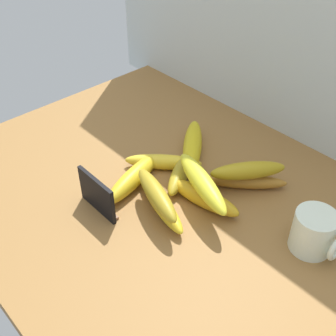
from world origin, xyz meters
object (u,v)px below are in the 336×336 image
object	(u,v)px
banana_8	(248,170)
banana_0	(161,203)
chalkboard_sign	(97,196)
banana_2	(163,162)
banana_3	(245,181)
banana_6	(181,172)
banana_9	(157,194)
banana_4	(133,178)
banana_5	(204,198)
banana_1	(193,146)
banana_7	(202,182)
coffee_mug	(314,233)

from	to	relation	value
banana_8	banana_0	bearing A→B (deg)	-113.19
chalkboard_sign	banana_2	world-z (taller)	chalkboard_sign
banana_3	banana_6	world-z (taller)	banana_6
chalkboard_sign	banana_9	bearing A→B (deg)	41.70
banana_4	banana_5	xyz separation A→B (cm)	(14.78, 6.91, -0.03)
banana_2	banana_4	xyz separation A→B (cm)	(0.06, -8.84, 0.30)
banana_5	banana_8	xyz separation A→B (cm)	(2.58, 10.31, 3.10)
banana_1	banana_2	size ratio (longest dim) A/B	1.17
banana_5	banana_7	bearing A→B (deg)	-145.38
banana_3	chalkboard_sign	bearing A→B (deg)	-119.71
banana_1	banana_2	world-z (taller)	banana_1
banana_5	banana_6	xyz separation A→B (cm)	(-9.35, 2.25, -0.19)
coffee_mug	banana_6	xyz separation A→B (cm)	(-30.85, -4.14, -2.27)
banana_8	banana_4	bearing A→B (deg)	-135.23
banana_9	banana_7	bearing A→B (deg)	64.43
chalkboard_sign	banana_3	world-z (taller)	chalkboard_sign
banana_7	chalkboard_sign	bearing A→B (deg)	-128.30
banana_5	banana_7	size ratio (longest dim) A/B	0.83
banana_2	banana_4	world-z (taller)	banana_4
banana_3	banana_6	size ratio (longest dim) A/B	1.16
coffee_mug	banana_1	xyz separation A→B (cm)	(-35.81, 4.47, -1.93)
banana_6	banana_8	xyz separation A→B (cm)	(11.93, 8.06, 3.29)
banana_8	banana_5	bearing A→B (deg)	-104.05
banana_1	banana_8	distance (cm)	17.16
coffee_mug	banana_2	size ratio (longest dim) A/B	0.53
banana_2	banana_5	size ratio (longest dim) A/B	1.08
coffee_mug	banana_8	world-z (taller)	coffee_mug
banana_2	banana_7	xyz separation A→B (cm)	(14.27, -2.32, 4.29)
banana_0	banana_1	xyz separation A→B (cm)	(-9.23, 18.45, 0.42)
coffee_mug	banana_7	distance (cm)	23.16
banana_7	banana_2	bearing A→B (deg)	170.77
banana_5	coffee_mug	bearing A→B (deg)	16.54
coffee_mug	banana_0	bearing A→B (deg)	-152.26
banana_3	banana_9	world-z (taller)	banana_9
coffee_mug	banana_4	distance (cm)	38.69
banana_0	banana_4	size ratio (longest dim) A/B	0.99
banana_2	banana_6	world-z (taller)	banana_6
banana_5	banana_9	distance (cm)	10.63
banana_2	banana_9	xyz separation A→B (cm)	(10.17, -10.89, 3.57)
banana_4	banana_8	xyz separation A→B (cm)	(17.36, 17.22, 3.07)
chalkboard_sign	banana_6	world-z (taller)	chalkboard_sign
banana_6	banana_9	world-z (taller)	banana_9
banana_5	chalkboard_sign	bearing A→B (deg)	-128.83
coffee_mug	banana_8	size ratio (longest dim) A/B	0.57
banana_2	banana_4	distance (cm)	8.85
banana_2	banana_9	distance (cm)	15.32
coffee_mug	banana_2	distance (cm)	36.68
chalkboard_sign	banana_4	size ratio (longest dim) A/B	0.59
banana_4	banana_8	world-z (taller)	banana_8
banana_7	banana_8	world-z (taller)	banana_7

